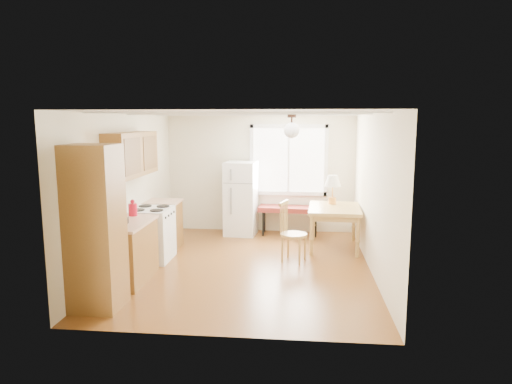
# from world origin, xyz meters

# --- Properties ---
(room_shell) EXTENTS (4.60, 5.60, 2.62)m
(room_shell) POSITION_xyz_m (0.00, 0.00, 1.25)
(room_shell) COLOR #542D11
(room_shell) RESTS_ON ground
(kitchen_run) EXTENTS (0.65, 3.40, 2.20)m
(kitchen_run) POSITION_xyz_m (-1.72, -0.63, 0.84)
(kitchen_run) COLOR brown
(kitchen_run) RESTS_ON ground
(window_unit) EXTENTS (1.64, 0.05, 1.51)m
(window_unit) POSITION_xyz_m (0.60, 2.47, 1.55)
(window_unit) COLOR white
(window_unit) RESTS_ON room_shell
(pendant_light) EXTENTS (0.26, 0.26, 0.40)m
(pendant_light) POSITION_xyz_m (0.70, 0.40, 2.24)
(pendant_light) COLOR black
(pendant_light) RESTS_ON room_shell
(refrigerator) EXTENTS (0.68, 0.69, 1.53)m
(refrigerator) POSITION_xyz_m (-0.38, 2.12, 0.77)
(refrigerator) COLOR white
(refrigerator) RESTS_ON ground
(bench) EXTENTS (1.33, 0.57, 0.60)m
(bench) POSITION_xyz_m (0.64, 2.20, 0.53)
(bench) COLOR maroon
(bench) RESTS_ON ground
(dining_table) EXTENTS (1.01, 1.30, 0.78)m
(dining_table) POSITION_xyz_m (1.50, 1.25, 0.68)
(dining_table) COLOR #A37E3E
(dining_table) RESTS_ON ground
(chair) EXTENTS (0.49, 0.48, 1.02)m
(chair) POSITION_xyz_m (0.67, 0.38, 0.59)
(chair) COLOR #A37E3E
(chair) RESTS_ON ground
(table_lamp) EXTENTS (0.32, 0.32, 0.56)m
(table_lamp) POSITION_xyz_m (1.48, 1.58, 1.19)
(table_lamp) COLOR gold
(table_lamp) RESTS_ON dining_table
(coffee_maker) EXTENTS (0.24, 0.29, 0.40)m
(coffee_maker) POSITION_xyz_m (-1.72, -1.03, 1.05)
(coffee_maker) COLOR black
(coffee_maker) RESTS_ON kitchen_run
(kettle) EXTENTS (0.14, 0.14, 0.26)m
(kettle) POSITION_xyz_m (-1.76, -0.40, 1.01)
(kettle) COLOR red
(kettle) RESTS_ON kitchen_run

